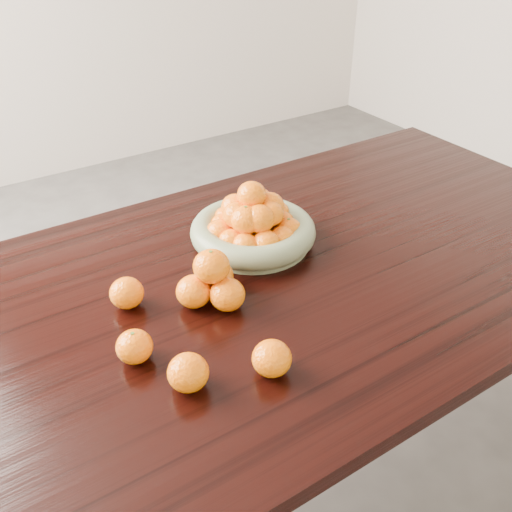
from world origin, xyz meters
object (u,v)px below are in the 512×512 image
dining_table (267,304)px  fruit_bowl (253,226)px  loose_orange_0 (134,347)px  orange_pyramid (212,282)px

dining_table → fruit_bowl: size_ratio=6.31×
dining_table → fruit_bowl: 0.20m
dining_table → loose_orange_0: (-0.37, -0.10, 0.12)m
dining_table → loose_orange_0: 0.40m
fruit_bowl → orange_pyramid: bearing=-143.4°
dining_table → orange_pyramid: 0.21m
fruit_bowl → orange_pyramid: 0.25m
dining_table → fruit_bowl: bearing=70.8°
dining_table → orange_pyramid: bearing=-174.3°
orange_pyramid → loose_orange_0: (-0.22, -0.08, -0.02)m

